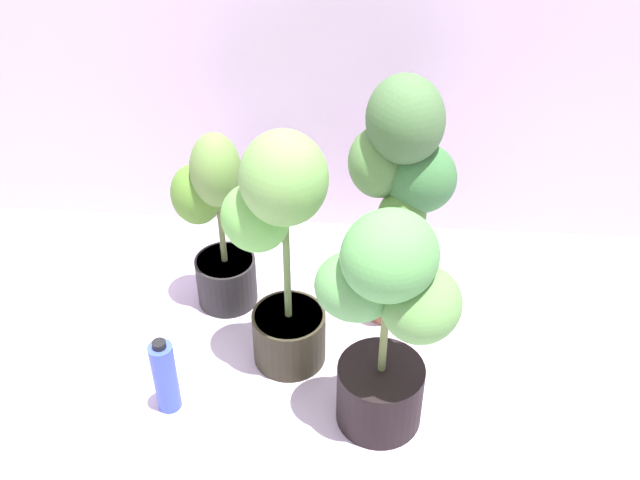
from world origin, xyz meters
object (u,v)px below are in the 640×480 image
Objects in this scene: potted_plant_back_left at (215,220)px; potted_plant_back_right at (400,183)px; potted_plant_front_right at (387,315)px; potted_plant_center at (279,239)px; nutrient_bottle at (165,376)px.

potted_plant_back_left is 0.63m from potted_plant_back_right.
potted_plant_back_right is at bearing 86.20° from potted_plant_front_right.
potted_plant_center is 0.39m from potted_plant_back_left.
potted_plant_front_right is 0.76m from potted_plant_back_left.
potted_plant_front_right is at bearing 0.49° from nutrient_bottle.
potted_plant_front_right is 0.51m from potted_plant_back_right.
potted_plant_back_left is at bearing 81.55° from nutrient_bottle.
potted_plant_front_right is at bearing -93.80° from potted_plant_back_right.
potted_plant_center is at bearing -142.91° from potted_plant_back_right.
potted_plant_center reaches higher than nutrient_bottle.
potted_plant_center is at bearing -46.18° from potted_plant_back_left.
potted_plant_back_right is at bearing 36.56° from nutrient_bottle.
potted_plant_back_right reaches higher than potted_plant_back_left.
potted_plant_front_right is 0.71m from nutrient_bottle.
nutrient_bottle is at bearing -144.03° from potted_plant_center.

